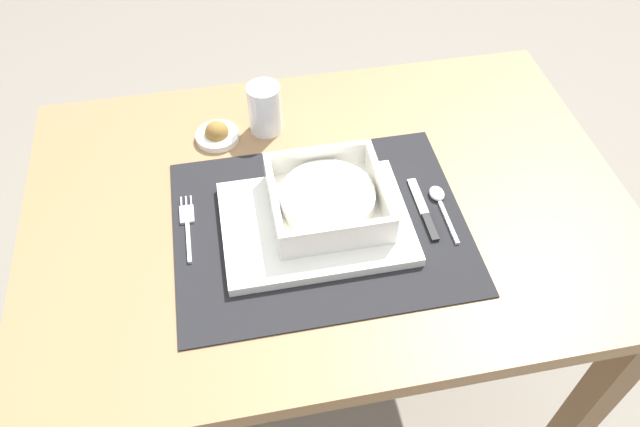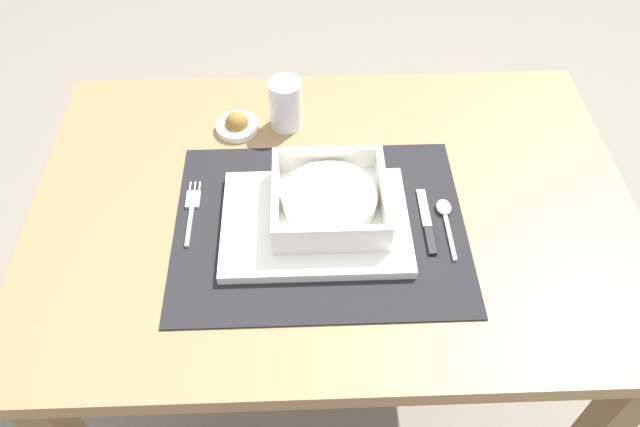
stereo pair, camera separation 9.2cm
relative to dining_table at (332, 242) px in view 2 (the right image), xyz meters
The scene contains 10 objects.
ground_plane 0.60m from the dining_table, ahead, with size 6.00×6.00×0.00m, color gray.
dining_table is the anchor object (origin of this frame).
placemat 0.12m from the dining_table, 114.12° to the right, with size 0.45×0.35×0.00m, color black.
serving_plate 0.13m from the dining_table, 119.82° to the right, with size 0.29×0.21×0.02m, color white.
porridge_bowl 0.15m from the dining_table, 102.75° to the right, with size 0.17×0.17×0.05m.
fork 0.25m from the dining_table, behind, with size 0.02×0.13×0.00m.
spoon 0.21m from the dining_table, 12.67° to the right, with size 0.02×0.12×0.01m.
butter_knife 0.19m from the dining_table, 22.70° to the right, with size 0.01×0.13×0.01m.
drinking_glass 0.25m from the dining_table, 111.41° to the left, with size 0.06×0.06×0.09m.
condiment_saucer 0.27m from the dining_table, 132.10° to the left, with size 0.08×0.08×0.04m.
Camera 2 is at (-0.04, -0.65, 1.44)m, focal length 34.04 mm.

